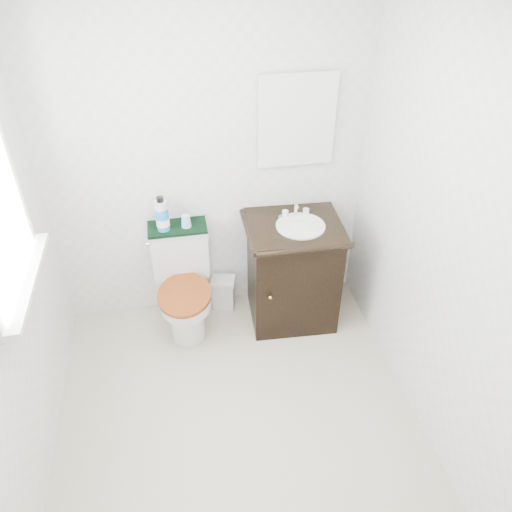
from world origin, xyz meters
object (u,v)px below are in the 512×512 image
object	(u,v)px
toilet	(184,287)
trash_bin	(223,292)
mouthwash_bottle	(162,215)
vanity	(293,270)
cup	(186,221)

from	to	relation	value
toilet	trash_bin	world-z (taller)	toilet
trash_bin	mouthwash_bottle	size ratio (longest dim) A/B	1.05
toilet	vanity	world-z (taller)	vanity
toilet	trash_bin	bearing A→B (deg)	23.56
cup	vanity	bearing A→B (deg)	-13.26
trash_bin	cup	world-z (taller)	cup
mouthwash_bottle	cup	xyz separation A→B (m)	(0.16, 0.01, -0.07)
toilet	cup	bearing A→B (deg)	58.85
cup	toilet	bearing A→B (deg)	-121.15
mouthwash_bottle	cup	bearing A→B (deg)	3.05
vanity	mouthwash_bottle	distance (m)	1.02
trash_bin	mouthwash_bottle	xyz separation A→B (m)	(-0.39, -0.03, 0.76)
trash_bin	cup	size ratio (longest dim) A/B	3.04
toilet	vanity	size ratio (longest dim) A/B	0.83
vanity	mouthwash_bottle	xyz separation A→B (m)	(-0.89, 0.16, 0.47)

